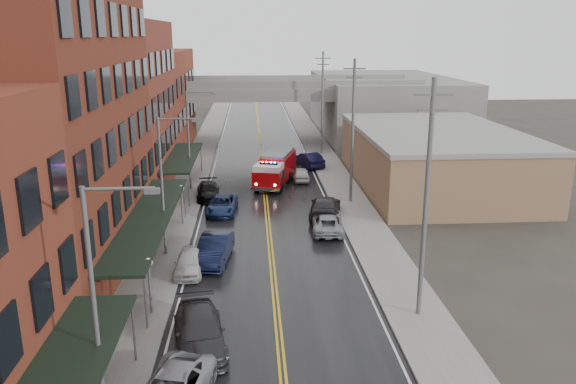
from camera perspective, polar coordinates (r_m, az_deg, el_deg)
road at (r=42.69m, az=-2.04°, el=-3.19°), size 11.00×160.00×0.02m
sidewalk_left at (r=43.10m, az=-11.81°, el=-3.26°), size 3.00×160.00×0.15m
sidewalk_right at (r=43.48m, az=7.63°, el=-2.88°), size 3.00×160.00×0.15m
curb_left at (r=42.89m, az=-9.62°, el=-3.23°), size 0.30×160.00×0.15m
curb_right at (r=43.19m, az=5.48°, el=-2.94°), size 0.30×160.00×0.15m
brick_building_b at (r=35.84m, az=-23.73°, el=6.63°), size 9.00×20.00×18.00m
brick_building_c at (r=52.68m, az=-17.27°, el=8.12°), size 9.00×15.00×15.00m
brick_building_far at (r=69.88m, az=-13.95°, el=8.84°), size 9.00×20.00×12.00m
tan_building at (r=54.40m, az=14.70°, el=3.18°), size 14.00×22.00×5.00m
right_far_block at (r=83.20m, az=9.66°, el=8.73°), size 18.00×30.00×8.00m
awning_1 at (r=35.66m, az=-13.86°, el=-2.48°), size 2.60×18.00×3.09m
awning_2 at (r=52.40m, az=-10.67°, el=3.50°), size 2.60×13.00×3.09m
globe_lamp_1 at (r=29.26m, az=-13.94°, el=-8.00°), size 0.44×0.44×3.12m
globe_lamp_2 at (r=42.31m, az=-10.77°, el=-0.38°), size 0.44×0.44×3.12m
street_lamp_0 at (r=21.02m, az=-18.57°, el=-9.53°), size 2.64×0.22×9.00m
street_lamp_1 at (r=35.85m, az=-12.34°, el=1.37°), size 2.64×0.22×9.00m
street_lamp_2 at (r=51.39m, az=-9.81°, el=5.80°), size 2.64×0.22×9.00m
utility_pole_0 at (r=27.75m, az=13.87°, el=-0.53°), size 1.80×0.24×12.00m
utility_pole_1 at (r=46.74m, az=6.59°, el=6.34°), size 1.80×0.24×12.00m
utility_pole_2 at (r=66.33m, az=3.51°, el=9.19°), size 1.80×0.24×12.00m
overpass at (r=72.80m, az=-2.90°, el=9.53°), size 40.00×10.00×7.50m
fire_truck at (r=53.47m, az=-1.32°, el=2.48°), size 4.80×8.43×2.94m
parked_car_left_3 at (r=26.66m, az=-8.98°, el=-13.84°), size 3.08×5.73×1.58m
parked_car_left_4 at (r=34.42m, az=-9.99°, el=-7.00°), size 1.70×4.12×1.40m
parked_car_left_5 at (r=35.72m, az=-7.50°, el=-5.79°), size 2.47×5.27×1.67m
parked_car_left_6 at (r=45.31m, az=-6.73°, el=-1.29°), size 2.59×4.98×1.34m
parked_car_left_7 at (r=49.37m, az=-8.12°, el=0.11°), size 2.23×4.84×1.37m
parked_car_right_0 at (r=40.77m, az=4.02°, el=-3.18°), size 2.63×4.97×1.33m
parked_car_right_1 at (r=44.03m, az=3.80°, el=-1.51°), size 3.29×5.98×1.64m
parked_car_right_2 at (r=54.88m, az=1.29°, el=1.84°), size 1.62×3.95×1.34m
parked_car_right_3 at (r=60.65m, az=2.12°, el=3.32°), size 3.14×5.21×1.62m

